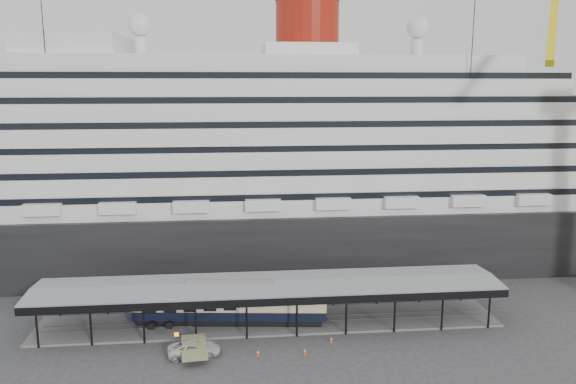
# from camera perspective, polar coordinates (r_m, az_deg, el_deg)

# --- Properties ---
(ground) EXTENTS (200.00, 200.00, 0.00)m
(ground) POSITION_cam_1_polar(r_m,az_deg,el_deg) (66.15, -1.58, -14.89)
(ground) COLOR #343437
(ground) RESTS_ON ground
(cruise_ship) EXTENTS (130.00, 30.00, 43.90)m
(cruise_ship) POSITION_cam_1_polar(r_m,az_deg,el_deg) (92.08, -3.04, 4.42)
(cruise_ship) COLOR black
(cruise_ship) RESTS_ON ground
(platform_canopy) EXTENTS (56.00, 9.18, 5.30)m
(platform_canopy) POSITION_cam_1_polar(r_m,az_deg,el_deg) (69.74, -1.89, -11.35)
(platform_canopy) COLOR slate
(platform_canopy) RESTS_ON ground
(port_truck) EXTENTS (5.85, 3.14, 1.56)m
(port_truck) POSITION_cam_1_polar(r_m,az_deg,el_deg) (63.45, -9.51, -15.45)
(port_truck) COLOR silver
(port_truck) RESTS_ON ground
(pullman_carriage) EXTENTS (23.42, 5.53, 22.81)m
(pullman_carriage) POSITION_cam_1_polar(r_m,az_deg,el_deg) (69.48, -5.93, -11.14)
(pullman_carriage) COLOR black
(pullman_carriage) RESTS_ON ground
(traffic_cone_left) EXTENTS (0.42, 0.42, 0.69)m
(traffic_cone_left) POSITION_cam_1_polar(r_m,az_deg,el_deg) (62.84, -3.08, -16.02)
(traffic_cone_left) COLOR #D33F0B
(traffic_cone_left) RESTS_ON ground
(traffic_cone_mid) EXTENTS (0.38, 0.38, 0.67)m
(traffic_cone_mid) POSITION_cam_1_polar(r_m,az_deg,el_deg) (63.16, 1.73, -15.87)
(traffic_cone_mid) COLOR #E4480C
(traffic_cone_mid) RESTS_ON ground
(traffic_cone_right) EXTENTS (0.44, 0.44, 0.68)m
(traffic_cone_right) POSITION_cam_1_polar(r_m,az_deg,el_deg) (65.86, 4.42, -14.71)
(traffic_cone_right) COLOR #F7520D
(traffic_cone_right) RESTS_ON ground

